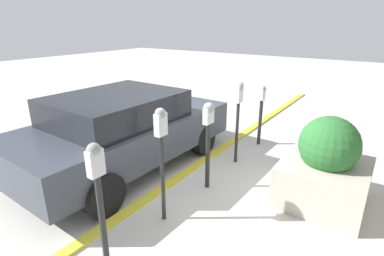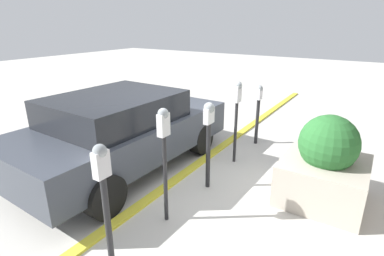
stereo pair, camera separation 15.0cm
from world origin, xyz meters
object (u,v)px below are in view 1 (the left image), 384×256
at_px(parking_meter_second, 161,142).
at_px(parking_meter_farthest, 261,106).
at_px(parking_meter_fourth, 238,104).
at_px(parked_car_front, 123,129).
at_px(parking_meter_nearest, 98,188).
at_px(parking_meter_middle, 208,129).
at_px(planter_box, 325,168).

relative_size(parking_meter_second, parking_meter_farthest, 1.21).
height_order(parking_meter_fourth, parked_car_front, parking_meter_fourth).
height_order(parking_meter_second, parked_car_front, parking_meter_second).
xyz_separation_m(parking_meter_nearest, parking_meter_second, (1.04, 0.05, 0.14)).
height_order(parking_meter_farthest, parked_car_front, parked_car_front).
bearing_deg(parking_meter_second, parked_car_front, 62.67).
bearing_deg(parking_meter_farthest, parking_meter_second, 179.71).
bearing_deg(parking_meter_second, parking_meter_fourth, -0.13).
height_order(parking_meter_middle, parking_meter_fourth, parking_meter_fourth).
bearing_deg(planter_box, parked_car_front, 104.20).
height_order(parking_meter_farthest, planter_box, planter_box).
xyz_separation_m(parking_meter_middle, parked_car_front, (-0.22, 1.67, -0.27)).
bearing_deg(parking_meter_nearest, parking_meter_farthest, 0.43).
relative_size(parking_meter_middle, parked_car_front, 0.34).
relative_size(parking_meter_nearest, parked_car_front, 0.36).
xyz_separation_m(parking_meter_farthest, planter_box, (-1.60, -1.67, -0.32)).
relative_size(parking_meter_second, parking_meter_fourth, 1.01).
distance_m(parking_meter_fourth, planter_box, 1.85).
bearing_deg(parking_meter_fourth, parked_car_front, 129.10).
bearing_deg(parking_meter_second, parking_meter_nearest, -177.31).
relative_size(parking_meter_fourth, parking_meter_farthest, 1.20).
relative_size(parking_meter_nearest, parking_meter_middle, 1.04).
bearing_deg(parking_meter_middle, parking_meter_second, 177.70).
relative_size(parking_meter_second, planter_box, 1.19).
xyz_separation_m(parking_meter_fourth, parking_meter_farthest, (1.11, -0.01, -0.29)).
bearing_deg(planter_box, parking_meter_farthest, 46.23).
bearing_deg(parking_meter_fourth, parking_meter_nearest, -179.22).
height_order(parking_meter_second, planter_box, parking_meter_second).
height_order(parking_meter_middle, parked_car_front, parking_meter_middle).
height_order(parking_meter_nearest, parking_meter_middle, parking_meter_nearest).
distance_m(parking_meter_nearest, planter_box, 3.20).
xyz_separation_m(parking_meter_nearest, planter_box, (2.71, -1.63, -0.45)).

